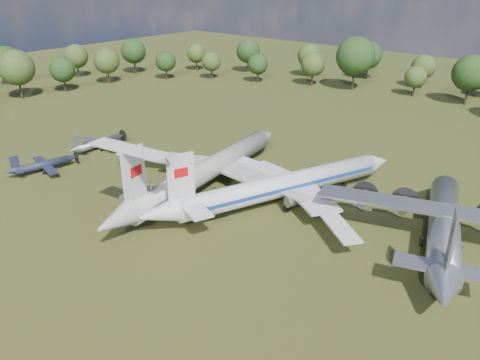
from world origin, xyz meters
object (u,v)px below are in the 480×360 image
Objects in this scene: small_prop_west at (43,167)px; person_on_il62 at (151,185)px; small_prop_northwest at (98,145)px; an12_transport at (443,230)px; tu104_jet at (283,189)px; il62_airliner at (207,174)px.

person_on_il62 is at bearing 13.92° from small_prop_west.
small_prop_west is at bearing -22.83° from person_on_il62.
small_prop_west is 0.99× the size of small_prop_northwest.
an12_transport is 38.59m from person_on_il62.
person_on_il62 is at bearing -102.40° from tu104_jet.
small_prop_northwest is at bearing 111.32° from small_prop_west.
an12_transport is (22.50, 3.25, 0.04)m from tu104_jet.
an12_transport is at bearing 1.79° from il62_airliner.
tu104_jet is at bearing -148.18° from person_on_il62.
small_prop_west is at bearing -135.27° from tu104_jet.
small_prop_northwest reaches higher than small_prop_west.
tu104_jet is at bearing 35.70° from small_prop_west.
small_prop_west is at bearing -81.76° from small_prop_northwest.
il62_airliner is 1.34× the size of an12_transport.
tu104_jet is 42.59m from small_prop_west.
an12_transport is 21.11× the size of person_on_il62.
person_on_il62 reaches higher than small_prop_northwest.
an12_transport is 2.67× the size of small_prop_west.
il62_airliner is 28.19× the size of person_on_il62.
il62_airliner is 35.71m from an12_transport.
small_prop_northwest is 7.96× the size of person_on_il62.
small_prop_west is 28.69m from person_on_il62.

